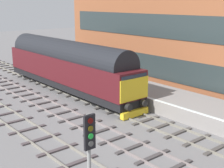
% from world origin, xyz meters
% --- Properties ---
extents(ground_plane, '(140.00, 140.00, 0.00)m').
position_xyz_m(ground_plane, '(0.00, 0.00, 0.00)').
color(ground_plane, slate).
rests_on(ground_plane, ground).
extents(track_main, '(2.50, 60.00, 0.15)m').
position_xyz_m(track_main, '(0.00, -0.00, 0.06)').
color(track_main, gray).
rests_on(track_main, ground).
extents(track_adjacent_west, '(2.50, 60.00, 0.15)m').
position_xyz_m(track_adjacent_west, '(-3.56, 0.00, 0.06)').
color(track_adjacent_west, gray).
rests_on(track_adjacent_west, ground).
extents(track_adjacent_far_west, '(2.50, 60.00, 0.15)m').
position_xyz_m(track_adjacent_far_west, '(-6.97, -0.00, 0.06)').
color(track_adjacent_far_west, gray).
rests_on(track_adjacent_far_west, ground).
extents(station_platform, '(4.00, 44.00, 1.01)m').
position_xyz_m(station_platform, '(3.60, 0.00, 0.50)').
color(station_platform, gray).
rests_on(station_platform, ground).
extents(station_building, '(5.96, 30.51, 11.30)m').
position_xyz_m(station_building, '(9.86, 0.98, 5.65)').
color(station_building, brown).
rests_on(station_building, ground).
extents(diesel_locomotive, '(2.74, 18.04, 4.68)m').
position_xyz_m(diesel_locomotive, '(0.00, 7.21, 2.48)').
color(diesel_locomotive, black).
rests_on(diesel_locomotive, ground).
extents(signal_post_near, '(0.44, 0.22, 4.26)m').
position_xyz_m(signal_post_near, '(-9.07, -8.79, 2.79)').
color(signal_post_near, gray).
rests_on(signal_post_near, ground).
extents(waiting_passenger, '(0.40, 0.50, 1.64)m').
position_xyz_m(waiting_passenger, '(3.59, 6.67, 1.99)').
color(waiting_passenger, '#2E343E').
rests_on(waiting_passenger, station_platform).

